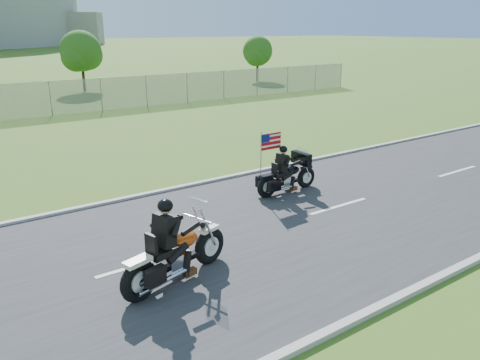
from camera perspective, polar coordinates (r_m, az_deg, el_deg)
ground at (r=11.41m, az=-2.22°, el=-7.58°), size 420.00×420.00×0.00m
road at (r=11.40m, az=-2.22°, el=-7.49°), size 120.00×8.00×0.04m
curb_north at (r=14.71m, az=-10.77°, el=-1.64°), size 120.00×0.18×0.12m
curb_south at (r=8.70m, az=12.97°, el=-16.66°), size 120.00×0.18×0.12m
tree_fence_near at (r=40.45m, az=-18.76°, el=14.43°), size 3.52×3.28×4.75m
tree_fence_far at (r=45.95m, az=2.17°, el=15.26°), size 3.08×2.87×4.20m
motorcycle_lead at (r=9.58m, az=-7.95°, el=-9.13°), size 2.72×1.16×1.86m
motorcycle_follow at (r=14.57m, az=5.74°, el=0.41°), size 2.31×0.76×1.93m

